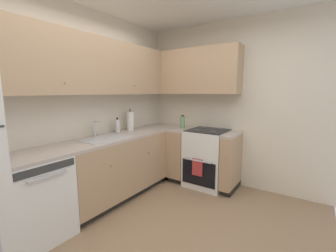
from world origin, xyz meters
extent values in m
cube|color=#937556|center=(0.00, 0.00, -0.01)|extent=(3.69, 2.94, 0.02)
cube|color=beige|center=(0.00, 1.49, 1.32)|extent=(3.79, 0.05, 2.63)
cube|color=beige|center=(1.87, 0.00, 1.32)|extent=(0.05, 3.04, 2.63)
cube|color=white|center=(-0.70, 1.17, 0.44)|extent=(0.60, 0.60, 0.87)
cube|color=#333333|center=(-0.70, 0.86, 0.82)|extent=(0.55, 0.01, 0.07)
cube|color=silver|center=(-0.70, 0.85, 0.75)|extent=(0.36, 0.02, 0.02)
cube|color=tan|center=(0.42, 1.17, 0.48)|extent=(1.64, 0.60, 0.78)
cube|color=black|center=(0.42, 1.20, 0.04)|extent=(1.64, 0.54, 0.09)
sphere|color=tan|center=(0.06, 0.86, 0.63)|extent=(0.02, 0.02, 0.02)
sphere|color=tan|center=(0.79, 0.86, 0.63)|extent=(0.02, 0.02, 0.02)
cube|color=#B7A89E|center=(0.42, 1.17, 0.89)|extent=(2.84, 0.60, 0.03)
cube|color=tan|center=(1.54, 0.72, 0.48)|extent=(0.60, 0.29, 0.78)
cube|color=black|center=(1.57, 0.72, 0.04)|extent=(0.54, 0.29, 0.09)
cube|color=tan|center=(1.54, -0.14, 0.48)|extent=(0.60, 0.16, 0.78)
cube|color=black|center=(1.57, -0.14, 0.04)|extent=(0.54, 0.16, 0.09)
sphere|color=tan|center=(1.23, -0.14, 0.63)|extent=(0.02, 0.02, 0.02)
cube|color=#B7A89E|center=(1.54, 0.72, 0.89)|extent=(0.60, 0.29, 0.03)
cube|color=#B7A89E|center=(1.54, -0.14, 0.89)|extent=(0.60, 0.16, 0.03)
cube|color=white|center=(1.56, 0.26, 0.45)|extent=(0.64, 0.62, 0.91)
cube|color=black|center=(1.24, 0.26, 0.29)|extent=(0.02, 0.55, 0.38)
cube|color=silver|center=(1.22, 0.26, 0.50)|extent=(0.02, 0.43, 0.02)
cube|color=black|center=(1.56, 0.26, 0.91)|extent=(0.59, 0.60, 0.01)
cube|color=white|center=(1.87, 0.26, 0.98)|extent=(0.03, 0.60, 0.15)
cylinder|color=#4C4C4C|center=(1.42, 0.12, 0.92)|extent=(0.11, 0.11, 0.01)
cylinder|color=#4C4C4C|center=(1.42, 0.39, 0.92)|extent=(0.11, 0.11, 0.01)
cylinder|color=#4C4C4C|center=(1.71, 0.12, 0.92)|extent=(0.11, 0.11, 0.01)
cylinder|color=#4C4C4C|center=(1.71, 0.39, 0.92)|extent=(0.11, 0.11, 0.01)
cube|color=#B23333|center=(1.21, 0.27, 0.39)|extent=(0.02, 0.17, 0.26)
cube|color=tan|center=(0.26, 1.31, 1.85)|extent=(2.52, 0.32, 0.73)
sphere|color=tan|center=(-0.29, 1.14, 1.62)|extent=(0.02, 0.02, 0.02)
sphere|color=tan|center=(0.82, 1.14, 1.62)|extent=(0.02, 0.02, 0.02)
cube|color=tan|center=(1.68, 0.65, 1.85)|extent=(0.32, 1.64, 0.73)
cube|color=#B7B7BC|center=(0.24, 1.14, 0.91)|extent=(0.65, 0.40, 0.01)
cube|color=gray|center=(0.24, 1.14, 0.86)|extent=(0.60, 0.36, 0.09)
cube|color=#99999E|center=(0.24, 1.14, 0.88)|extent=(0.02, 0.35, 0.06)
cylinder|color=silver|center=(0.24, 1.37, 1.02)|extent=(0.02, 0.02, 0.22)
cylinder|color=silver|center=(0.24, 1.29, 1.12)|extent=(0.02, 0.15, 0.02)
cylinder|color=silver|center=(0.29, 1.37, 0.94)|extent=(0.02, 0.02, 0.06)
cylinder|color=silver|center=(0.64, 1.35, 1.01)|extent=(0.07, 0.07, 0.20)
cylinder|color=#262626|center=(0.64, 1.35, 1.12)|extent=(0.03, 0.03, 0.03)
cylinder|color=white|center=(0.90, 1.33, 1.06)|extent=(0.11, 0.11, 0.30)
cylinder|color=#3F3F3F|center=(0.90, 1.33, 1.08)|extent=(0.02, 0.02, 0.36)
cylinder|color=#729E66|center=(1.54, 0.72, 1.01)|extent=(0.08, 0.08, 0.20)
cylinder|color=black|center=(1.54, 0.72, 1.12)|extent=(0.04, 0.04, 0.02)
camera|label=1|loc=(-1.69, -1.17, 1.53)|focal=23.64mm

